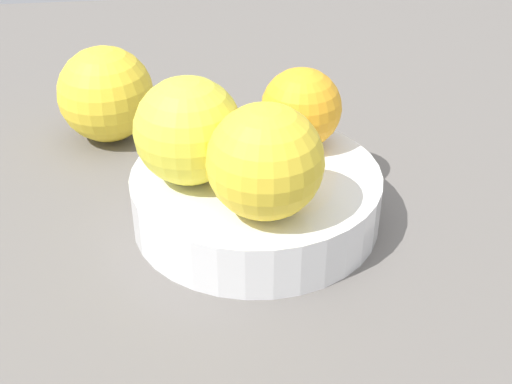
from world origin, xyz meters
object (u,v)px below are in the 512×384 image
at_px(orange_in_bowl_1, 263,162).
at_px(orange_in_bowl_2, 301,108).
at_px(orange_loose_0, 106,94).
at_px(fruit_bowl, 256,198).
at_px(orange_in_bowl_0, 188,128).

xyz_separation_m(orange_in_bowl_1, orange_in_bowl_2, (0.04, 0.09, -0.01)).
relative_size(orange_in_bowl_1, orange_loose_0, 0.91).
bearing_deg(orange_in_bowl_2, orange_in_bowl_1, -114.76).
relative_size(fruit_bowl, orange_loose_0, 2.17).
xyz_separation_m(orange_in_bowl_0, orange_in_bowl_1, (0.05, -0.05, 0.00)).
height_order(fruit_bowl, orange_in_bowl_1, orange_in_bowl_1).
relative_size(fruit_bowl, orange_in_bowl_0, 2.41).
distance_m(fruit_bowl, orange_loose_0, 0.19).
xyz_separation_m(orange_in_bowl_0, orange_in_bowl_2, (0.09, 0.04, -0.01)).
bearing_deg(fruit_bowl, orange_in_bowl_2, 45.44).
distance_m(fruit_bowl, orange_in_bowl_0, 0.08).
bearing_deg(orange_loose_0, orange_in_bowl_1, -59.50).
bearing_deg(orange_in_bowl_1, orange_loose_0, 120.50).
relative_size(orange_in_bowl_0, orange_in_bowl_2, 1.24).
bearing_deg(orange_loose_0, fruit_bowl, -51.53).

